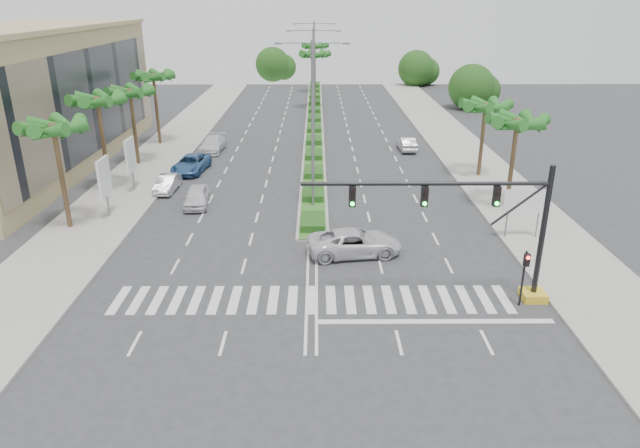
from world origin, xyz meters
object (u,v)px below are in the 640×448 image
object	(u,v)px
car_parked_c	(191,164)
car_crossing	(355,242)
car_parked_a	(197,196)
car_parked_d	(213,144)
car_right	(407,143)
car_parked_b	(167,183)

from	to	relation	value
car_parked_c	car_crossing	size ratio (longest dim) A/B	0.95
car_parked_a	car_parked_c	distance (m)	9.29
car_parked_d	car_right	bearing A→B (deg)	4.11
car_parked_d	car_crossing	size ratio (longest dim) A/B	0.90
car_crossing	car_parked_b	bearing A→B (deg)	41.00
car_crossing	car_parked_d	bearing A→B (deg)	18.71
car_parked_a	car_parked_d	bearing A→B (deg)	90.56
car_parked_c	car_parked_d	distance (m)	7.49
car_parked_a	car_parked_b	bearing A→B (deg)	126.20
car_parked_d	car_right	world-z (taller)	car_parked_d
car_crossing	car_parked_c	bearing A→B (deg)	28.94
car_parked_b	car_parked_d	world-z (taller)	car_parked_d
car_parked_b	car_right	distance (m)	25.15
car_parked_a	car_parked_b	distance (m)	4.64
car_parked_a	car_parked_c	world-z (taller)	car_parked_c
car_parked_c	car_crossing	xyz separation A→B (m)	(13.58, -17.91, 0.04)
car_parked_d	car_parked_a	bearing A→B (deg)	-81.45
car_parked_c	car_right	distance (m)	21.98
car_parked_d	car_parked_c	bearing A→B (deg)	-92.15
car_parked_b	car_crossing	distance (m)	18.97
car_parked_c	car_parked_d	size ratio (longest dim) A/B	1.05
car_parked_c	car_crossing	world-z (taller)	car_crossing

